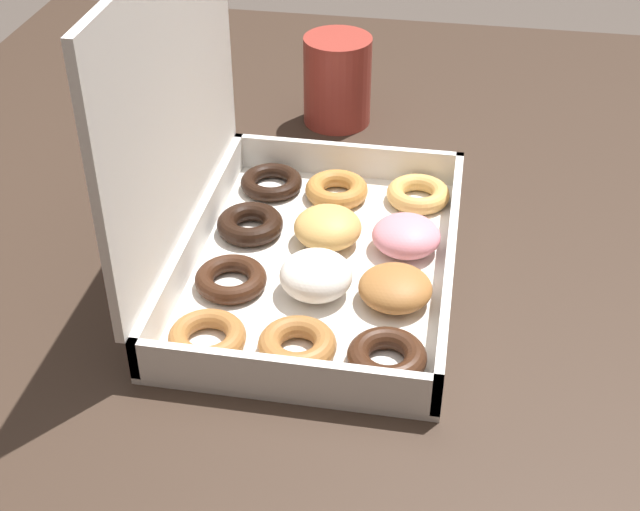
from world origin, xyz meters
TOP-DOWN VIEW (x-y plane):
  - dining_table at (0.00, 0.00)m, footprint 1.25×1.00m
  - donut_box at (-0.02, -0.02)m, footprint 0.35×0.25m
  - coffee_mug at (0.29, -0.01)m, footprint 0.08×0.08m

SIDE VIEW (x-z plane):
  - dining_table at x=0.00m, z-range 0.29..1.07m
  - donut_box at x=-0.02m, z-range 0.68..0.97m
  - coffee_mug at x=0.29m, z-range 0.78..0.88m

